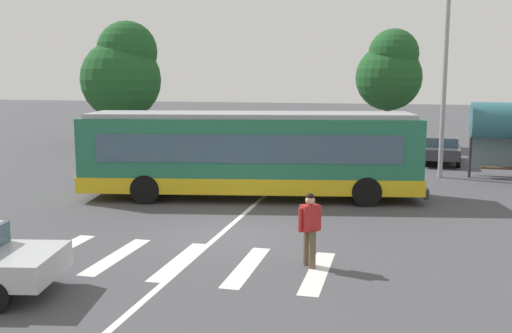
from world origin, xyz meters
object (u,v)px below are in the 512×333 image
Objects in this scene: twin_arm_street_lamp at (446,56)px; parked_car_blue at (287,143)px; parked_car_champagne at (190,140)px; parked_car_teal at (241,142)px; city_transit_bus at (250,154)px; background_tree_right at (390,71)px; parked_car_charcoal at (441,148)px; parked_car_silver at (335,144)px; background_tree_left at (123,71)px; parked_car_red at (389,145)px; pedestrian_crossing_street at (310,226)px.

parked_car_blue is at bearing 149.09° from twin_arm_street_lamp.
parked_car_champagne and parked_car_teal have the same top height.
background_tree_right is (4.40, 16.94, 3.07)m from city_transit_bus.
city_transit_bus is at bearing -123.95° from parked_car_charcoal.
city_transit_bus reaches higher than parked_car_charcoal.
parked_car_charcoal is 0.56× the size of twin_arm_street_lamp.
parked_car_charcoal is at bearing -1.56° from parked_car_teal.
parked_car_silver is 0.56× the size of twin_arm_street_lamp.
parked_car_champagne is 2.92m from parked_car_teal.
parked_car_teal is 0.60× the size of background_tree_left.
twin_arm_street_lamp is at bearing -24.94° from parked_car_teal.
background_tree_right reaches higher than parked_car_red.
pedestrian_crossing_street is 18.27m from parked_car_blue.
parked_car_silver is 2.78m from parked_car_red.
twin_arm_street_lamp reaches higher than parked_car_teal.
twin_arm_street_lamp is 1.06× the size of background_tree_left.
parked_car_champagne is 0.99× the size of parked_car_red.
parked_car_red is (1.34, 18.17, -0.20)m from pedestrian_crossing_street.
pedestrian_crossing_street is 0.37× the size of parked_car_blue.
city_transit_bus is at bearing 114.45° from pedestrian_crossing_street.
pedestrian_crossing_street is at bearing -77.36° from parked_car_blue.
parked_car_charcoal is 7.92m from background_tree_right.
parked_car_champagne is at bearing -150.06° from background_tree_right.
parked_car_blue is 2.57m from parked_car_silver.
parked_car_silver is 5.36m from parked_car_charcoal.
twin_arm_street_lamp reaches higher than parked_car_champagne.
parked_car_blue is (-4.00, 17.83, -0.20)m from pedestrian_crossing_street.
twin_arm_street_lamp is at bearing -77.08° from background_tree_right.
parked_car_blue is 0.65× the size of background_tree_right.
pedestrian_crossing_street is 18.17m from parked_car_charcoal.
parked_car_champagne and parked_car_silver have the same top height.
parked_car_blue is at bearing 102.64° from pedestrian_crossing_street.
twin_arm_street_lamp is at bearing -64.91° from parked_car_red.
background_tree_left reaches higher than background_tree_right.
city_transit_bus is 7.83m from pedestrian_crossing_street.
city_transit_bus is 2.64× the size of parked_car_blue.
city_transit_bus is 11.99m from parked_car_red.
twin_arm_street_lamp is 11.09m from background_tree_right.
parked_car_red is at bearing 1.00° from parked_car_teal.
background_tree_left is at bearing -169.38° from background_tree_right.
parked_car_red is at bearing -88.26° from background_tree_right.
parked_car_silver is (5.19, -0.08, 0.00)m from parked_car_teal.
city_transit_bus is at bearing -112.48° from parked_car_red.
parked_car_teal is at bearing 178.44° from parked_car_charcoal.
city_transit_bus is 9.89m from twin_arm_street_lamp.
parked_car_champagne is (-6.31, 10.78, -0.82)m from city_transit_bus.
parked_car_red is 17.09m from background_tree_left.
parked_car_red is at bearing 115.09° from twin_arm_street_lamp.
background_tree_right is at bearing 102.92° from twin_arm_street_lamp.
pedestrian_crossing_street is at bearing -65.55° from city_transit_bus.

